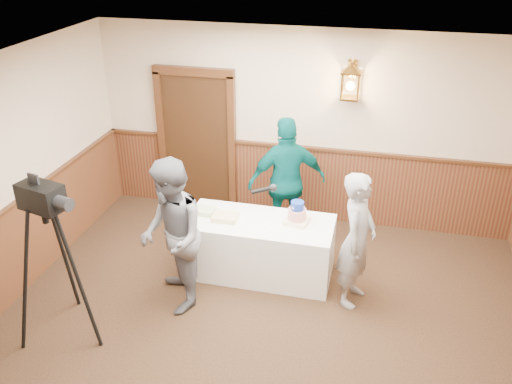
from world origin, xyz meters
TOP-DOWN VIEW (x-y plane):
  - room_shell at (-0.05, 0.45)m, footprint 6.02×7.02m
  - display_table at (-0.27, 1.90)m, footprint 1.80×0.80m
  - tiered_cake at (0.17, 1.97)m, footprint 0.33×0.33m
  - sheet_cake_yellow at (-0.70, 1.84)m, footprint 0.31×0.24m
  - sheet_cake_green at (-0.99, 1.94)m, footprint 0.27×0.22m
  - interviewer at (-1.08, 1.07)m, footprint 1.61×1.11m
  - baker at (0.92, 1.63)m, footprint 0.52×0.67m
  - assistant_p at (-0.10, 2.75)m, footprint 1.14×0.84m
  - tv_camera_rig at (-2.07, 0.32)m, footprint 0.71×0.66m

SIDE VIEW (x-z plane):
  - display_table at x=-0.27m, z-range 0.00..0.75m
  - sheet_cake_green at x=-0.99m, z-range 0.75..0.81m
  - sheet_cake_yellow at x=-0.70m, z-range 0.75..0.81m
  - tv_camera_rig at x=-2.07m, z-range -0.09..1.71m
  - baker at x=0.92m, z-range 0.00..1.64m
  - tiered_cake at x=0.17m, z-range 0.72..1.01m
  - assistant_p at x=-0.10m, z-range 0.00..1.80m
  - interviewer at x=-1.08m, z-range 0.00..1.82m
  - room_shell at x=-0.05m, z-range 0.12..2.93m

